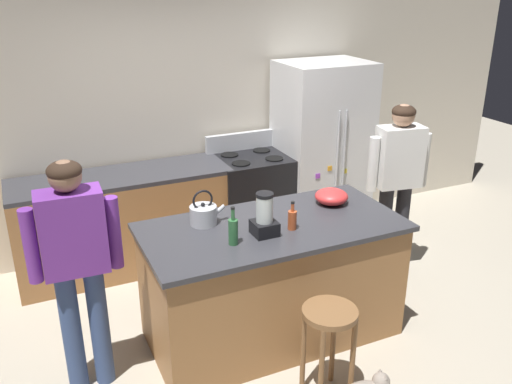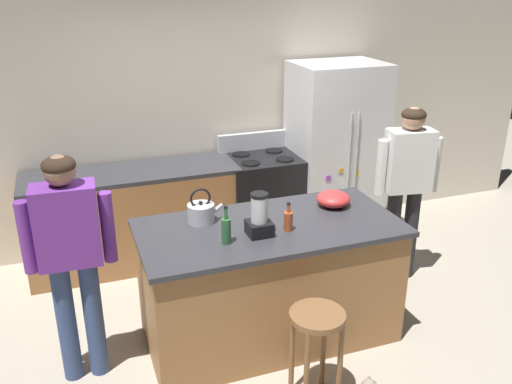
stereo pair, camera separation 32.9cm
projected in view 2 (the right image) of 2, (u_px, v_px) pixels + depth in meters
The scene contains 14 objects.
ground_plane at pixel (269, 333), 4.37m from camera, with size 14.00×14.00×0.00m, color #B2A893.
back_wall at pixel (201, 113), 5.57m from camera, with size 8.00×0.10×2.70m, color beige.
kitchen_island at pixel (269, 281), 4.19m from camera, with size 1.94×0.94×0.95m.
back_counter_run at pixel (135, 217), 5.30m from camera, with size 2.00×0.64×0.95m.
refrigerator at pixel (335, 152), 5.75m from camera, with size 0.90×0.73×1.86m.
stove_range at pixel (262, 200), 5.68m from camera, with size 0.76×0.65×1.13m.
person_by_island_left at pixel (70, 249), 3.57m from camera, with size 0.59×0.24×1.64m.
person_by_sink_right at pixel (407, 178), 4.84m from camera, with size 0.60×0.29×1.63m.
bar_stool at pixel (317, 334), 3.50m from camera, with size 0.36×0.36×0.69m.
blender_appliance at pixel (259, 218), 3.82m from camera, with size 0.17×0.17×0.31m.
bottle_cooking_sauce at pixel (288, 220), 3.91m from camera, with size 0.06×0.06×0.22m.
bottle_olive_oil at pixel (226, 230), 3.71m from camera, with size 0.07×0.07×0.28m.
mixing_bowl at pixel (333, 199), 4.33m from camera, with size 0.27×0.27×0.12m, color red.
tea_kettle at pixel (201, 212), 4.04m from camera, with size 0.28×0.20×0.27m.
Camera 2 is at (-1.33, -3.39, 2.67)m, focal length 38.42 mm.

